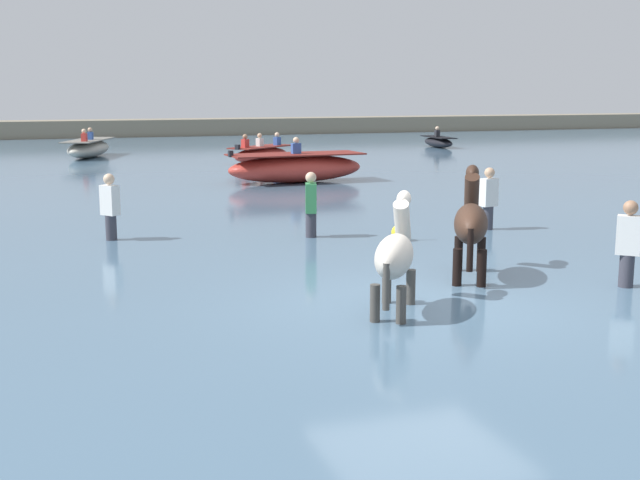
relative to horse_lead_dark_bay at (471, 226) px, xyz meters
The scene contains 14 objects.
ground_plane 2.03m from the horse_lead_dark_bay, 140.49° to the right, with size 120.00×120.00×0.00m, color gray.
water_surface 9.09m from the horse_lead_dark_bay, 98.15° to the left, with size 90.00×90.00×0.42m, color slate.
horse_lead_dark_bay is the anchor object (origin of this frame).
horse_trailing_pinto 2.25m from the horse_lead_dark_bay, 143.02° to the right, with size 1.15×1.58×1.83m.
boat_near_port 19.31m from the horse_lead_dark_bay, 84.04° to the left, with size 2.92×2.61×1.09m.
boat_distant_east 12.71m from the horse_lead_dark_bay, 84.13° to the left, with size 4.17×1.69×1.32m.
boat_distant_west 24.20m from the horse_lead_dark_bay, 99.18° to the left, with size 2.49×4.14×1.18m.
boat_far_offshore 27.27m from the horse_lead_dark_bay, 63.93° to the left, with size 1.04×2.79×0.97m.
person_onlooker_left 4.30m from the horse_lead_dark_bay, 56.19° to the left, with size 0.35×0.26×1.63m.
person_spectator_far 4.05m from the horse_lead_dark_bay, 106.39° to the left, with size 0.29×0.37×1.63m.
person_wading_mid 6.67m from the horse_lead_dark_bay, 134.27° to the left, with size 0.35×0.38×1.63m.
person_wading_close 2.17m from the horse_lead_dark_bay, 35.11° to the right, with size 0.37×0.36×1.63m.
channel_buoy 3.08m from the horse_lead_dark_bay, 85.21° to the left, with size 0.30×0.30×0.68m.
far_shoreline 38.37m from the horse_lead_dark_bay, 91.91° to the left, with size 80.00×2.40×1.38m, color gray.
Camera 1 is at (-4.58, -9.31, 3.12)m, focal length 46.32 mm.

